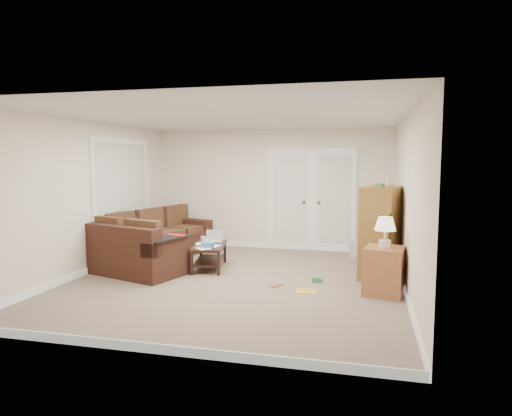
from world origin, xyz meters
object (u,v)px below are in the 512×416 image
(side_cabinet, at_px, (384,267))
(coffee_table, at_px, (210,255))
(sectional_sofa, at_px, (148,246))
(tv_armoire, at_px, (382,232))

(side_cabinet, bearing_deg, coffee_table, 173.26)
(coffee_table, distance_m, side_cabinet, 3.01)
(sectional_sofa, distance_m, side_cabinet, 4.18)
(sectional_sofa, distance_m, tv_armoire, 4.08)
(sectional_sofa, height_order, coffee_table, sectional_sofa)
(tv_armoire, xyz_separation_m, side_cabinet, (0.00, -0.96, -0.34))
(coffee_table, bearing_deg, tv_armoire, -10.21)
(coffee_table, bearing_deg, sectional_sofa, 164.95)
(tv_armoire, height_order, side_cabinet, tv_armoire)
(tv_armoire, relative_size, side_cabinet, 1.44)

